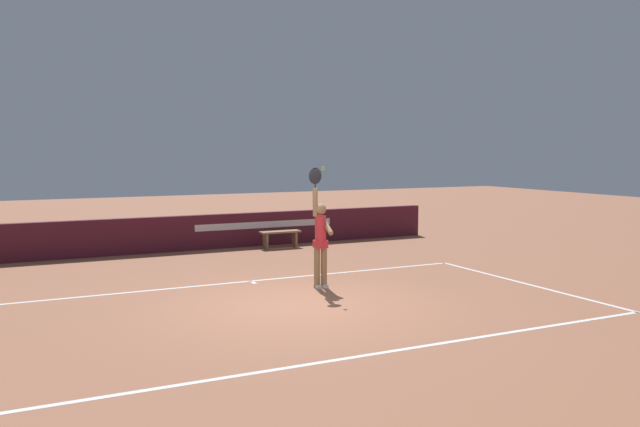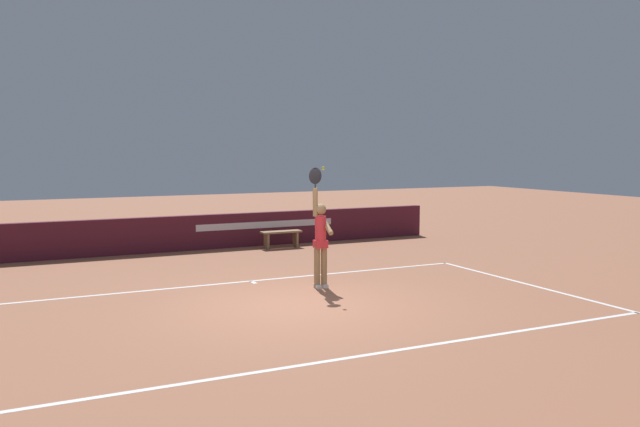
% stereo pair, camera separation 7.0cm
% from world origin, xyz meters
% --- Properties ---
extents(ground_plane, '(60.00, 60.00, 0.00)m').
position_xyz_m(ground_plane, '(0.00, 0.00, 0.00)').
color(ground_plane, '#9E6044').
extents(court_lines, '(10.60, 5.73, 0.00)m').
position_xyz_m(court_lines, '(0.00, -0.30, 0.00)').
color(court_lines, white).
rests_on(court_lines, ground).
extents(back_wall, '(15.56, 0.24, 1.01)m').
position_xyz_m(back_wall, '(0.00, 7.47, 0.50)').
color(back_wall, '#4F1826').
rests_on(back_wall, ground).
extents(tennis_player, '(0.45, 0.52, 2.53)m').
position_xyz_m(tennis_player, '(1.09, 1.23, 1.06)').
color(tennis_player, '#A07B4F').
rests_on(tennis_player, ground).
extents(tennis_ball, '(0.07, 0.07, 0.07)m').
position_xyz_m(tennis_ball, '(1.05, 1.00, 2.51)').
color(tennis_ball, '#CADB33').
extents(courtside_bench_near, '(1.21, 0.36, 0.50)m').
position_xyz_m(courtside_bench_near, '(2.48, 6.76, 0.37)').
color(courtside_bench_near, olive).
rests_on(courtside_bench_near, ground).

